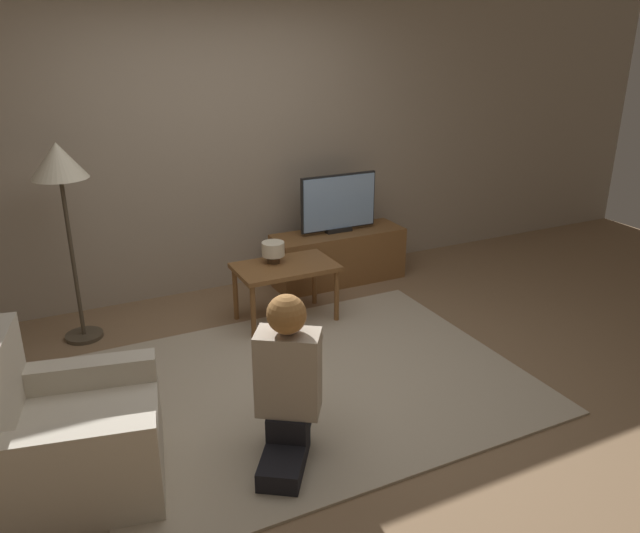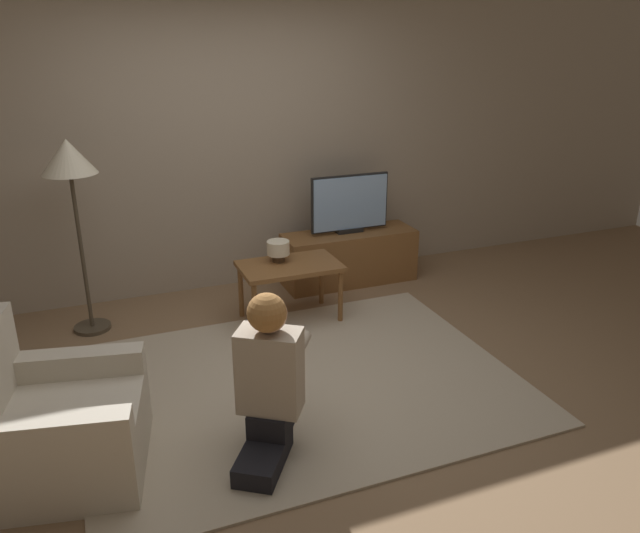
{
  "view_description": "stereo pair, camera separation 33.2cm",
  "coord_description": "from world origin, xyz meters",
  "px_view_note": "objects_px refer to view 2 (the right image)",
  "views": [
    {
      "loc": [
        -1.52,
        -3.26,
        2.22
      ],
      "look_at": [
        0.32,
        0.48,
        0.62
      ],
      "focal_mm": 35.0,
      "sensor_mm": 36.0,
      "label": 1
    },
    {
      "loc": [
        -1.22,
        -3.39,
        2.22
      ],
      "look_at": [
        0.32,
        0.48,
        0.62
      ],
      "focal_mm": 35.0,
      "sensor_mm": 36.0,
      "label": 2
    }
  ],
  "objects_px": {
    "tv": "(350,204)",
    "person_kneeling": "(269,374)",
    "coffee_table": "(290,271)",
    "table_lamp": "(278,249)",
    "armchair": "(52,428)",
    "floor_lamp": "(70,170)"
  },
  "relations": [
    {
      "from": "tv",
      "to": "person_kneeling",
      "type": "height_order",
      "value": "tv"
    },
    {
      "from": "tv",
      "to": "table_lamp",
      "type": "height_order",
      "value": "tv"
    },
    {
      "from": "table_lamp",
      "to": "armchair",
      "type": "bearing_deg",
      "value": -140.46
    },
    {
      "from": "tv",
      "to": "armchair",
      "type": "bearing_deg",
      "value": -143.38
    },
    {
      "from": "floor_lamp",
      "to": "coffee_table",
      "type": "bearing_deg",
      "value": -15.03
    },
    {
      "from": "person_kneeling",
      "to": "table_lamp",
      "type": "distance_m",
      "value": 1.77
    },
    {
      "from": "person_kneeling",
      "to": "table_lamp",
      "type": "bearing_deg",
      "value": -75.92
    },
    {
      "from": "tv",
      "to": "person_kneeling",
      "type": "bearing_deg",
      "value": -123.81
    },
    {
      "from": "coffee_table",
      "to": "person_kneeling",
      "type": "bearing_deg",
      "value": -112.76
    },
    {
      "from": "tv",
      "to": "floor_lamp",
      "type": "relative_size",
      "value": 0.49
    },
    {
      "from": "tv",
      "to": "floor_lamp",
      "type": "xyz_separation_m",
      "value": [
        -2.29,
        -0.17,
        0.52
      ]
    },
    {
      "from": "armchair",
      "to": "tv",
      "type": "bearing_deg",
      "value": -41.63
    },
    {
      "from": "coffee_table",
      "to": "floor_lamp",
      "type": "height_order",
      "value": "floor_lamp"
    },
    {
      "from": "tv",
      "to": "coffee_table",
      "type": "bearing_deg",
      "value": -143.58
    },
    {
      "from": "coffee_table",
      "to": "person_kneeling",
      "type": "relative_size",
      "value": 0.83
    },
    {
      "from": "coffee_table",
      "to": "table_lamp",
      "type": "bearing_deg",
      "value": 124.03
    },
    {
      "from": "floor_lamp",
      "to": "armchair",
      "type": "xyz_separation_m",
      "value": [
        -0.25,
        -1.72,
        -1.0
      ]
    },
    {
      "from": "coffee_table",
      "to": "floor_lamp",
      "type": "bearing_deg",
      "value": 164.97
    },
    {
      "from": "person_kneeling",
      "to": "table_lamp",
      "type": "relative_size",
      "value": 5.24
    },
    {
      "from": "tv",
      "to": "person_kneeling",
      "type": "relative_size",
      "value": 0.78
    },
    {
      "from": "armchair",
      "to": "table_lamp",
      "type": "bearing_deg",
      "value": -38.71
    },
    {
      "from": "coffee_table",
      "to": "person_kneeling",
      "type": "xyz_separation_m",
      "value": [
        -0.66,
        -1.57,
        0.07
      ]
    }
  ]
}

